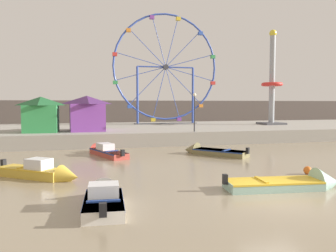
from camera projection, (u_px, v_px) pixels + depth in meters
ground_plane at (277, 200)px, 13.65m from camera, size 240.00×240.00×0.00m
quay_promenade at (150, 132)px, 39.49m from camera, size 110.00×18.36×1.25m
distant_town_skyline at (129, 114)px, 57.35m from camera, size 140.00×3.00×4.40m
motorboat_white_red_stripe at (104, 197)px, 12.99m from camera, size 1.63×4.17×1.34m
motorboat_faded_red at (103, 151)px, 25.86m from camera, size 3.04×5.77×1.26m
motorboat_seafoam at (296, 183)px, 15.51m from camera, size 5.68×2.01×1.42m
motorboat_mustard_yellow at (43, 172)px, 17.54m from camera, size 4.59×3.88×1.31m
motorboat_olive_wood at (209, 151)px, 25.83m from camera, size 4.36×4.76×1.29m
ferris_wheel_blue_frame at (166, 69)px, 44.28m from camera, size 13.82×1.20×14.30m
drop_tower_steel_tower at (272, 86)px, 42.88m from camera, size 2.80×2.80×11.87m
carnival_booth_green_kiosk at (41, 114)px, 31.12m from camera, size 3.33×2.93×3.26m
carnival_booth_purple_stall at (87, 113)px, 32.75m from camera, size 3.71×4.12×3.39m
promenade_lamp_near at (194, 106)px, 31.83m from camera, size 0.32×0.32×3.61m
mooring_buoy_orange at (308, 170)px, 18.61m from camera, size 0.44×0.44×0.44m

